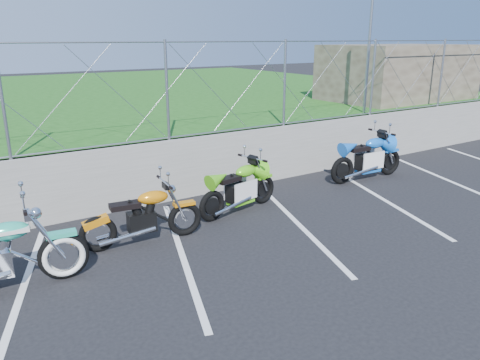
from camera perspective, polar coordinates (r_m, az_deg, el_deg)
ground at (r=6.90m, az=-3.40°, el=-11.94°), size 90.00×90.00×0.00m
retaining_wall at (r=9.63m, az=-13.86°, el=0.31°), size 30.00×0.22×1.30m
grass_field at (r=19.19m, az=-24.06°, el=7.49°), size 30.00×20.00×1.30m
stone_building at (r=17.27m, az=18.70°, el=12.36°), size 5.00×3.00×1.80m
chain_link_fence at (r=9.31m, az=-14.58°, el=10.09°), size 28.00×0.03×2.00m
sign_pole at (r=13.69m, az=15.34°, el=14.18°), size 0.08×0.08×3.00m
parking_lines at (r=8.22m, az=0.43°, el=-6.90°), size 18.29×4.31×0.01m
naked_orange at (r=7.98m, az=-11.59°, el=-4.59°), size 2.08×0.71×1.04m
sportbike_green at (r=9.23m, az=-0.01°, el=-1.19°), size 2.01×0.71×1.05m
sportbike_blue at (r=11.78m, az=15.34°, el=2.43°), size 2.22×0.79×1.15m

